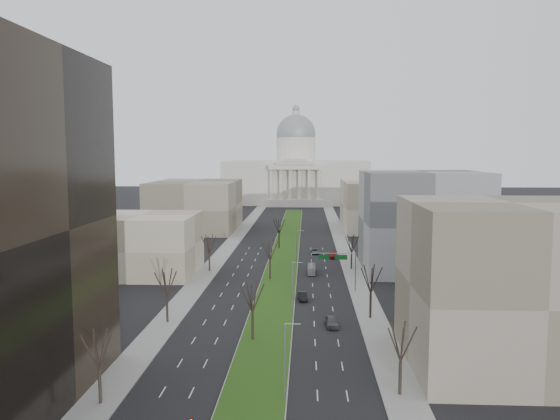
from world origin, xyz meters
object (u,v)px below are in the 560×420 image
(car_grey_far, at_px, (315,251))
(box_van, at_px, (312,269))
(car_grey_near, at_px, (332,322))
(car_black, at_px, (302,296))
(car_red, at_px, (333,255))

(car_grey_far, relative_size, box_van, 0.64)
(car_grey_near, distance_m, box_van, 39.73)
(car_grey_near, relative_size, box_van, 0.64)
(car_black, xyz_separation_m, car_red, (8.10, 43.16, 0.01))
(car_red, bearing_deg, box_van, -106.85)
(car_grey_near, distance_m, car_grey_far, 65.26)
(car_grey_far, bearing_deg, car_black, -98.01)
(car_grey_far, bearing_deg, car_grey_near, -92.76)
(car_grey_near, height_order, car_red, car_grey_near)
(car_grey_far, height_order, box_van, box_van)
(car_grey_near, height_order, box_van, box_van)
(box_van, bearing_deg, car_red, 73.37)
(car_black, relative_size, box_van, 0.61)
(car_red, height_order, box_van, box_van)
(car_red, relative_size, car_grey_far, 1.11)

